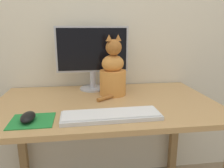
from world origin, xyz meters
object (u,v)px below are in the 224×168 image
object	(u,v)px
monitor	(92,54)
cat	(113,73)
computer_mouse_left	(28,117)
keyboard	(111,115)

from	to	relation	value
monitor	cat	size ratio (longest dim) A/B	1.28
computer_mouse_left	cat	distance (m)	0.54
computer_mouse_left	keyboard	bearing A→B (deg)	-0.97
cat	keyboard	bearing A→B (deg)	-115.11
keyboard	cat	size ratio (longest dim) A/B	1.26
monitor	keyboard	world-z (taller)	monitor
monitor	cat	bearing A→B (deg)	-50.20
monitor	cat	distance (m)	0.20
monitor	cat	xyz separation A→B (m)	(0.11, -0.13, -0.09)
computer_mouse_left	cat	bearing A→B (deg)	39.61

